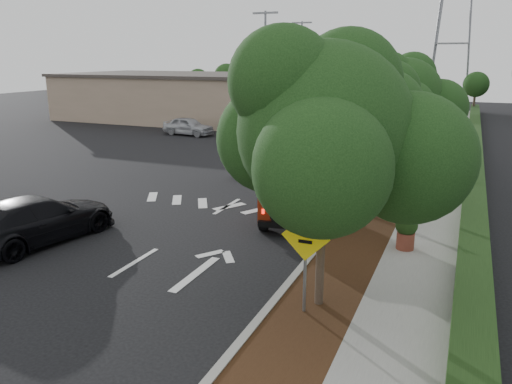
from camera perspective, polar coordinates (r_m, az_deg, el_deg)
The scene contains 19 objects.
ground at distance 14.86m, azimuth -13.70°, elevation -7.82°, with size 120.00×120.00×0.00m, color black.
curb at distance 23.83m, azimuth 13.20°, elevation 1.17°, with size 0.20×70.00×0.15m, color #9E9B93.
planting_strip at distance 23.70m, azimuth 15.58°, elevation 0.90°, with size 1.80×70.00×0.12m, color black.
sidewalk at distance 23.55m, azimuth 20.15°, elevation 0.43°, with size 2.00×70.00×0.12m, color gray.
hedge at distance 23.46m, azimuth 23.63°, elevation 0.88°, with size 0.80×70.00×0.80m, color black.
commercial_building at distance 47.72m, azimuth -7.94°, elevation 10.67°, with size 22.00×12.00×4.00m, color gray.
transmission_tower at distance 59.17m, azimuth 20.85°, elevation 8.76°, with size 7.00×4.00×28.00m, color slate, non-canonical shape.
street_tree_near at distance 12.14m, azimuth 7.15°, elevation -12.94°, with size 3.80×3.80×5.92m, color black, non-canonical shape.
street_tree_mid at distance 18.47m, azimuth 13.20°, elevation -3.17°, with size 3.20×3.20×5.32m, color black, non-canonical shape.
street_tree_far at distance 24.68m, azimuth 15.89°, elevation 1.29°, with size 3.40×3.40×5.62m, color black, non-canonical shape.
light_pole_a at distance 40.15m, azimuth 1.01°, elevation 7.09°, with size 2.00×0.22×9.00m, color slate, non-canonical shape.
light_pole_b at distance 51.68m, azimuth 5.03°, elevation 8.87°, with size 2.00×0.22×9.00m, color slate, non-canonical shape.
red_jeep at distance 17.78m, azimuth 4.01°, elevation -0.34°, with size 2.12×3.76×1.85m.
silver_suv_ahead at distance 24.36m, azimuth 5.86°, elevation 3.47°, with size 2.54×5.51×1.53m, color #ADB1B6.
black_suv_oncoming at distance 17.20m, azimuth -23.67°, elevation -2.87°, with size 2.08×5.10×1.48m, color black.
silver_sedan_oncoming at distance 25.31m, azimuth 0.75°, elevation 3.75°, with size 1.40×4.00×1.32m, color #AEB0B6.
parked_suv at distance 37.84m, azimuth -7.75°, elevation 7.48°, with size 1.58×3.92×1.34m, color #ACAEB4.
speed_hump_sign at distance 11.05m, azimuth 5.66°, elevation -6.55°, with size 1.10×0.10×2.35m.
terracotta_planter at distance 15.52m, azimuth 16.81°, elevation -3.97°, with size 0.66×0.66×1.15m.
Camera 1 is at (8.39, -10.84, 5.72)m, focal length 35.00 mm.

